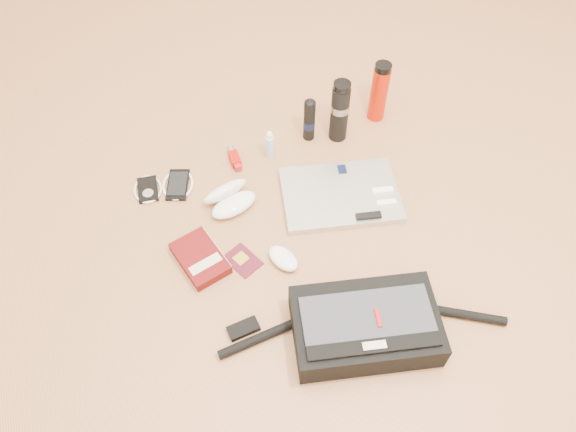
# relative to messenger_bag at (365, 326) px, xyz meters

# --- Properties ---
(ground) EXTENTS (4.00, 4.00, 0.00)m
(ground) POSITION_rel_messenger_bag_xyz_m (-0.04, 0.30, -0.05)
(ground) COLOR #A36C44
(ground) RESTS_ON ground
(messenger_bag) EXTENTS (0.80, 0.33, 0.11)m
(messenger_bag) POSITION_rel_messenger_bag_xyz_m (0.00, 0.00, 0.00)
(messenger_bag) COLOR black
(messenger_bag) RESTS_ON ground
(laptop) EXTENTS (0.43, 0.34, 0.04)m
(laptop) POSITION_rel_messenger_bag_xyz_m (0.13, 0.47, -0.04)
(laptop) COLOR #BBBBBE
(laptop) RESTS_ON ground
(book) EXTENTS (0.16, 0.21, 0.03)m
(book) POSITION_rel_messenger_bag_xyz_m (-0.37, 0.39, -0.03)
(book) COLOR #4E090A
(book) RESTS_ON ground
(passport) EXTENTS (0.11, 0.13, 0.01)m
(passport) POSITION_rel_messenger_bag_xyz_m (-0.25, 0.34, -0.05)
(passport) COLOR #470D1B
(passport) RESTS_ON ground
(mouse) EXTENTS (0.10, 0.13, 0.04)m
(mouse) POSITION_rel_messenger_bag_xyz_m (-0.13, 0.30, -0.03)
(mouse) COLOR white
(mouse) RESTS_ON ground
(sunglasses_case) EXTENTS (0.19, 0.17, 0.09)m
(sunglasses_case) POSITION_rel_messenger_bag_xyz_m (-0.22, 0.57, -0.02)
(sunglasses_case) COLOR white
(sunglasses_case) RESTS_ON ground
(ipod) EXTENTS (0.10, 0.11, 0.01)m
(ipod) POSITION_rel_messenger_bag_xyz_m (-0.46, 0.72, -0.04)
(ipod) COLOR black
(ipod) RESTS_ON ground
(phone) EXTENTS (0.13, 0.15, 0.01)m
(phone) POSITION_rel_messenger_bag_xyz_m (-0.36, 0.70, -0.04)
(phone) COLOR black
(phone) RESTS_ON ground
(inhaler) EXTENTS (0.03, 0.11, 0.03)m
(inhaler) POSITION_rel_messenger_bag_xyz_m (-0.15, 0.75, -0.04)
(inhaler) COLOR #9E0D04
(inhaler) RESTS_ON ground
(spray_bottle) EXTENTS (0.03, 0.03, 0.12)m
(spray_bottle) POSITION_rel_messenger_bag_xyz_m (-0.03, 0.73, -0.00)
(spray_bottle) COLOR #99C0D4
(spray_bottle) RESTS_ON ground
(aerosol_can) EXTENTS (0.04, 0.04, 0.17)m
(aerosol_can) POSITION_rel_messenger_bag_xyz_m (0.13, 0.77, 0.03)
(aerosol_can) COLOR black
(aerosol_can) RESTS_ON ground
(thermos_black) EXTENTS (0.06, 0.06, 0.24)m
(thermos_black) POSITION_rel_messenger_bag_xyz_m (0.23, 0.73, 0.07)
(thermos_black) COLOR black
(thermos_black) RESTS_ON ground
(thermos_red) EXTENTS (0.07, 0.07, 0.24)m
(thermos_red) POSITION_rel_messenger_bag_xyz_m (0.40, 0.78, 0.07)
(thermos_red) COLOR #BC1804
(thermos_red) RESTS_ON ground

